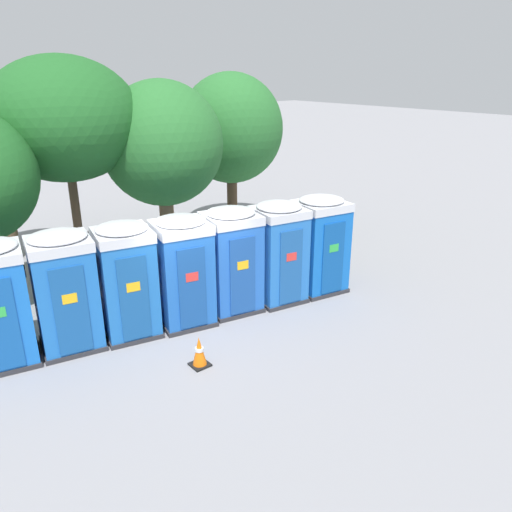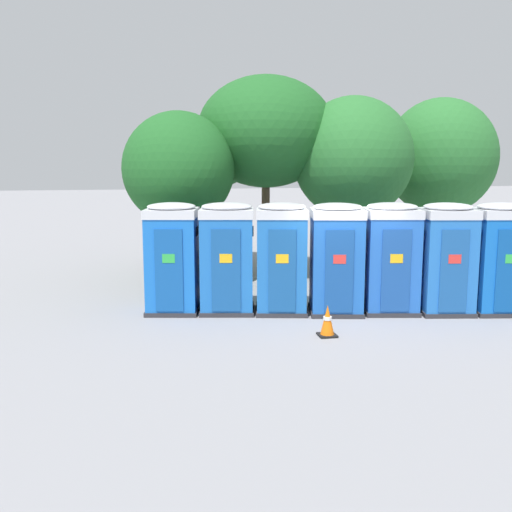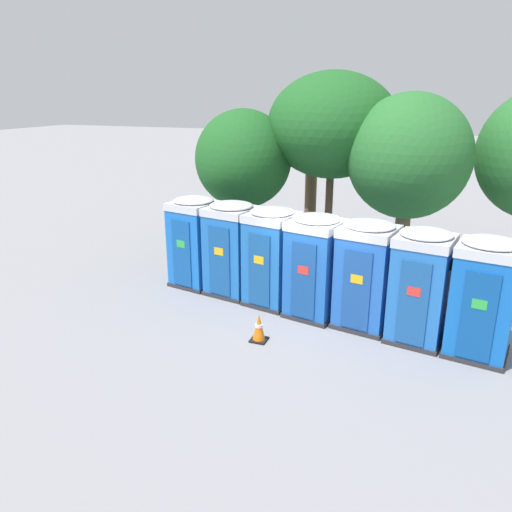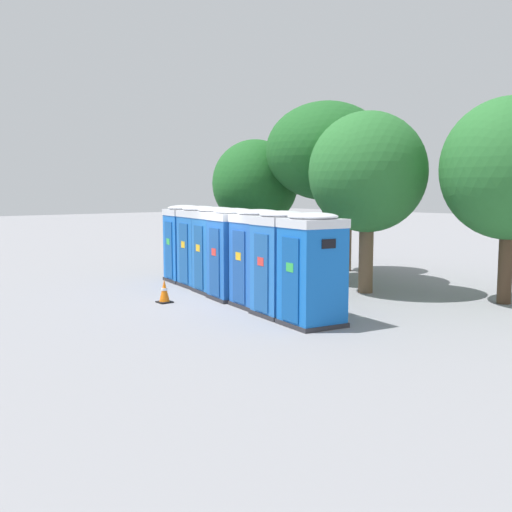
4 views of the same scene
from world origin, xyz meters
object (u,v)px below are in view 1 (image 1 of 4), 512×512
(portapotty_6, at_px, (320,244))
(traffic_cone, at_px, (199,352))
(street_tree_2, at_px, (162,145))
(portapotty_4, at_px, (232,260))
(portapotty_1, at_px, (65,291))
(street_tree_4, at_px, (231,129))
(street_tree_0, at_px, (64,120))
(portapotty_3, at_px, (183,271))
(portapotty_5, at_px, (278,252))
(portapotty_2, at_px, (127,280))

(portapotty_6, height_order, traffic_cone, portapotty_6)
(street_tree_2, relative_size, traffic_cone, 8.28)
(portapotty_4, xyz_separation_m, portapotty_6, (2.46, -0.52, -0.00))
(portapotty_1, height_order, street_tree_2, street_tree_2)
(street_tree_4, bearing_deg, portapotty_4, -126.69)
(street_tree_0, bearing_deg, portapotty_6, -49.20)
(portapotty_1, distance_m, traffic_cone, 3.06)
(portapotty_1, bearing_deg, portapotty_6, -11.64)
(portapotty_3, bearing_deg, street_tree_2, 65.30)
(portapotty_1, xyz_separation_m, portapotty_4, (3.69, -0.74, 0.00))
(portapotty_6, bearing_deg, portapotty_5, 169.84)
(portapotty_2, distance_m, street_tree_0, 5.14)
(portapotty_5, height_order, street_tree_2, street_tree_2)
(portapotty_3, xyz_separation_m, traffic_cone, (-0.76, -1.77, -0.97))
(portapotty_6, xyz_separation_m, street_tree_4, (1.49, 5.82, 2.29))
(street_tree_2, bearing_deg, traffic_cone, -114.26)
(traffic_cone, bearing_deg, street_tree_4, 49.24)
(portapotty_4, distance_m, street_tree_4, 6.99)
(portapotty_6, bearing_deg, portapotty_2, 168.66)
(street_tree_4, bearing_deg, street_tree_0, -173.27)
(portapotty_3, distance_m, traffic_cone, 2.16)
(portapotty_3, relative_size, street_tree_4, 0.47)
(portapotty_4, height_order, traffic_cone, portapotty_4)
(portapotty_2, xyz_separation_m, portapotty_6, (4.92, -0.99, -0.00))
(portapotty_1, height_order, portapotty_4, same)
(portapotty_3, height_order, street_tree_0, street_tree_0)
(portapotty_1, bearing_deg, portapotty_5, -12.01)
(portapotty_6, distance_m, street_tree_4, 6.42)
(portapotty_6, distance_m, traffic_cone, 4.71)
(street_tree_2, bearing_deg, portapotty_6, -64.89)
(portapotty_2, bearing_deg, traffic_cone, -77.79)
(street_tree_0, xyz_separation_m, traffic_cone, (-0.05, -6.22, -3.98))
(street_tree_2, height_order, traffic_cone, street_tree_2)
(street_tree_0, bearing_deg, portapotty_3, -80.92)
(portapotty_1, distance_m, street_tree_4, 9.18)
(portapotty_1, bearing_deg, street_tree_0, 65.81)
(portapotty_3, bearing_deg, street_tree_4, 44.71)
(portapotty_2, xyz_separation_m, traffic_cone, (0.45, -2.09, -0.97))
(street_tree_2, bearing_deg, portapotty_4, -96.43)
(street_tree_0, relative_size, traffic_cone, 9.24)
(portapotty_2, bearing_deg, street_tree_2, 49.05)
(portapotty_3, xyz_separation_m, portapotty_6, (3.71, -0.67, -0.00))
(portapotty_4, distance_m, street_tree_0, 5.83)
(portapotty_5, xyz_separation_m, street_tree_4, (2.72, 5.59, 2.29))
(portapotty_5, xyz_separation_m, street_tree_0, (-3.18, 4.90, 3.01))
(portapotty_3, bearing_deg, portapotty_1, 166.31)
(portapotty_3, distance_m, portapotty_5, 2.51)
(portapotty_1, relative_size, street_tree_0, 0.43)
(portapotty_2, height_order, portapotty_5, same)
(portapotty_3, bearing_deg, portapotty_6, -10.28)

